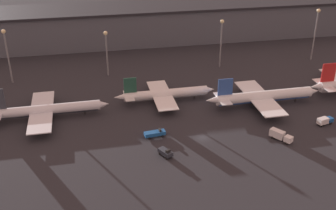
# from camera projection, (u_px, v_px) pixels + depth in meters

# --- Properties ---
(ground) EXTENTS (600.00, 600.00, 0.00)m
(ground) POSITION_uv_depth(u_px,v_px,m) (203.00, 137.00, 142.80)
(ground) COLOR #26262B
(terminal_building) EXTENTS (242.15, 31.20, 19.36)m
(terminal_building) POSITION_uv_depth(u_px,v_px,m) (151.00, 23.00, 233.06)
(terminal_building) COLOR #4C515B
(terminal_building) RESTS_ON ground
(airplane_1) EXTENTS (46.09, 33.20, 13.15)m
(airplane_1) POSITION_uv_depth(u_px,v_px,m) (45.00, 110.00, 153.54)
(airplane_1) COLOR silver
(airplane_1) RESTS_ON ground
(airplane_2) EXTENTS (40.51, 27.25, 11.25)m
(airplane_2) POSITION_uv_depth(u_px,v_px,m) (165.00, 94.00, 166.13)
(airplane_2) COLOR white
(airplane_2) RESTS_ON ground
(airplane_3) EXTENTS (46.78, 31.78, 12.49)m
(airplane_3) POSITION_uv_depth(u_px,v_px,m) (263.00, 97.00, 162.96)
(airplane_3) COLOR white
(airplane_3) RESTS_ON ground
(service_vehicle_0) EXTENTS (6.37, 7.82, 3.24)m
(service_vehicle_0) POSITION_uv_depth(u_px,v_px,m) (280.00, 135.00, 140.57)
(service_vehicle_0) COLOR white
(service_vehicle_0) RESTS_ON ground
(service_vehicle_1) EXTENTS (7.38, 3.21, 2.79)m
(service_vehicle_1) POSITION_uv_depth(u_px,v_px,m) (155.00, 133.00, 142.65)
(service_vehicle_1) COLOR #195199
(service_vehicle_1) RESTS_ON ground
(service_vehicle_2) EXTENTS (4.48, 5.58, 2.84)m
(service_vehicle_2) POSITION_uv_depth(u_px,v_px,m) (166.00, 152.00, 132.26)
(service_vehicle_2) COLOR #282D38
(service_vehicle_2) RESTS_ON ground
(service_vehicle_4) EXTENTS (6.50, 3.82, 2.81)m
(service_vehicle_4) POSITION_uv_depth(u_px,v_px,m) (325.00, 121.00, 150.01)
(service_vehicle_4) COLOR #195199
(service_vehicle_4) RESTS_ON ground
(lamp_post_0) EXTENTS (1.80, 1.80, 23.94)m
(lamp_post_0) POSITION_uv_depth(u_px,v_px,m) (7.00, 49.00, 177.00)
(lamp_post_0) COLOR slate
(lamp_post_0) RESTS_ON ground
(lamp_post_1) EXTENTS (1.80, 1.80, 20.73)m
(lamp_post_1) POSITION_uv_depth(u_px,v_px,m) (106.00, 47.00, 185.12)
(lamp_post_1) COLOR slate
(lamp_post_1) RESTS_ON ground
(lamp_post_2) EXTENTS (1.80, 1.80, 22.93)m
(lamp_post_2) POSITION_uv_depth(u_px,v_px,m) (221.00, 37.00, 193.83)
(lamp_post_2) COLOR slate
(lamp_post_2) RESTS_ON ground
(lamp_post_3) EXTENTS (1.80, 1.80, 25.54)m
(lamp_post_3) POSITION_uv_depth(u_px,v_px,m) (316.00, 28.00, 201.47)
(lamp_post_3) COLOR slate
(lamp_post_3) RESTS_ON ground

